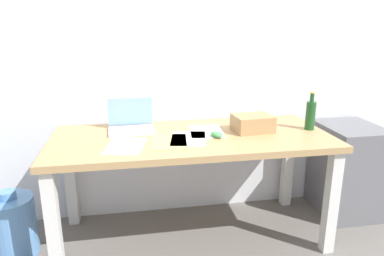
{
  "coord_description": "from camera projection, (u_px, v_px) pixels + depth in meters",
  "views": [
    {
      "loc": [
        -0.38,
        -2.11,
        1.4
      ],
      "look_at": [
        0.0,
        0.0,
        0.77
      ],
      "focal_mm": 33.38,
      "sensor_mm": 36.0,
      "label": 1
    }
  ],
  "objects": [
    {
      "name": "ground_plane",
      "position": [
        192.0,
        235.0,
        2.46
      ],
      "size": [
        8.0,
        8.0,
        0.0
      ],
      "primitive_type": "plane",
      "color": "slate"
    },
    {
      "name": "back_wall",
      "position": [
        181.0,
        38.0,
        2.5
      ],
      "size": [
        5.2,
        0.08,
        2.6
      ],
      "primitive_type": "cube",
      "color": "white",
      "rests_on": "ground"
    },
    {
      "name": "desk",
      "position": [
        192.0,
        149.0,
        2.28
      ],
      "size": [
        1.75,
        0.75,
        0.72
      ],
      "color": "tan",
      "rests_on": "ground"
    },
    {
      "name": "laptop_left",
      "position": [
        131.0,
        124.0,
        2.35
      ],
      "size": [
        0.3,
        0.23,
        0.21
      ],
      "color": "silver",
      "rests_on": "desk"
    },
    {
      "name": "beer_bottle",
      "position": [
        310.0,
        115.0,
        2.36
      ],
      "size": [
        0.06,
        0.06,
        0.25
      ],
      "color": "#1E5123",
      "rests_on": "desk"
    },
    {
      "name": "computer_mouse",
      "position": [
        217.0,
        134.0,
        2.22
      ],
      "size": [
        0.09,
        0.11,
        0.03
      ],
      "primitive_type": "ellipsoid",
      "rotation": [
        0.0,
        0.0,
        0.36
      ],
      "color": "#4C9E56",
      "rests_on": "desk"
    },
    {
      "name": "cardboard_box",
      "position": [
        253.0,
        123.0,
        2.34
      ],
      "size": [
        0.26,
        0.21,
        0.1
      ],
      "primitive_type": "cube",
      "rotation": [
        0.0,
        0.0,
        0.09
      ],
      "color": "tan",
      "rests_on": "desk"
    },
    {
      "name": "paper_sheet_near_back",
      "position": [
        206.0,
        131.0,
        2.34
      ],
      "size": [
        0.24,
        0.32,
        0.0
      ],
      "primitive_type": "cube",
      "rotation": [
        0.0,
        0.0,
        -0.11
      ],
      "color": "white",
      "rests_on": "desk"
    },
    {
      "name": "paper_sheet_center",
      "position": [
        188.0,
        138.0,
        2.19
      ],
      "size": [
        0.26,
        0.33,
        0.0
      ],
      "primitive_type": "cube",
      "rotation": [
        0.0,
        0.0,
        -0.19
      ],
      "color": "white",
      "rests_on": "desk"
    },
    {
      "name": "paper_sheet_front_left",
      "position": [
        125.0,
        146.0,
        2.06
      ],
      "size": [
        0.27,
        0.33,
        0.0
      ],
      "primitive_type": "cube",
      "rotation": [
        0.0,
        0.0,
        -0.2
      ],
      "color": "white",
      "rests_on": "desk"
    },
    {
      "name": "paper_yellow_folder",
      "position": [
        169.0,
        142.0,
        2.13
      ],
      "size": [
        0.24,
        0.32,
        0.0
      ],
      "primitive_type": "cube",
      "rotation": [
        0.0,
        0.0,
        -0.12
      ],
      "color": "#F4E06B",
      "rests_on": "desk"
    },
    {
      "name": "water_cooler_jug",
      "position": [
        12.0,
        226.0,
        2.22
      ],
      "size": [
        0.29,
        0.29,
        0.43
      ],
      "color": "#598CC6",
      "rests_on": "ground"
    },
    {
      "name": "filing_cabinet",
      "position": [
        347.0,
        169.0,
        2.69
      ],
      "size": [
        0.4,
        0.48,
        0.68
      ],
      "primitive_type": "cube",
      "color": "slate",
      "rests_on": "ground"
    }
  ]
}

